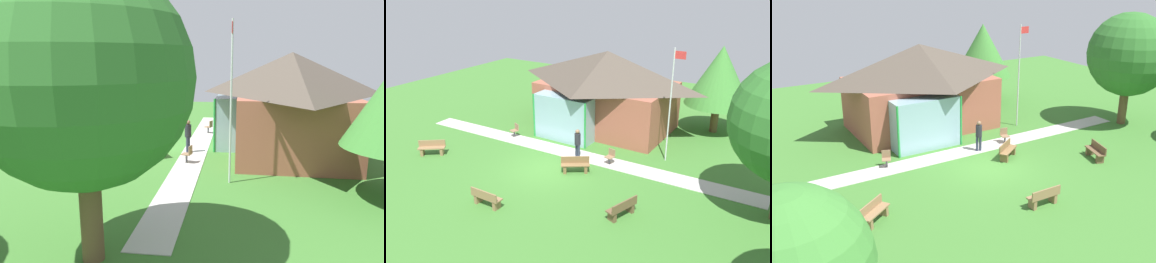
% 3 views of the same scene
% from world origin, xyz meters
% --- Properties ---
extents(ground_plane, '(44.00, 44.00, 0.00)m').
position_xyz_m(ground_plane, '(0.00, 0.00, 0.00)').
color(ground_plane, '#3D752D').
extents(pavilion, '(9.34, 7.09, 5.18)m').
position_xyz_m(pavilion, '(-0.33, 7.16, 2.71)').
color(pavilion, '#A35642').
rests_on(pavilion, ground_plane).
extents(footpath, '(21.41, 1.67, 0.03)m').
position_xyz_m(footpath, '(0.00, 2.43, 0.01)').
color(footpath, '#BCB7B2').
rests_on(footpath, ground_plane).
extents(flagpole, '(0.64, 0.08, 6.29)m').
position_xyz_m(flagpole, '(5.05, 4.46, 3.44)').
color(flagpole, silver).
rests_on(flagpole, ground_plane).
extents(bench_rear_near_path, '(1.49, 1.19, 0.84)m').
position_xyz_m(bench_rear_near_path, '(1.48, 0.58, 0.40)').
color(bench_rear_near_path, brown).
rests_on(bench_rear_near_path, ground_plane).
extents(bench_mid_right, '(0.88, 1.56, 0.84)m').
position_xyz_m(bench_mid_right, '(5.40, -1.88, 0.40)').
color(bench_mid_right, brown).
rests_on(bench_mid_right, ground_plane).
extents(bench_mid_left, '(1.46, 1.26, 0.84)m').
position_xyz_m(bench_mid_left, '(-6.71, -1.91, 0.40)').
color(bench_mid_left, olive).
rests_on(bench_mid_left, ground_plane).
extents(bench_front_center, '(1.50, 0.45, 0.84)m').
position_xyz_m(bench_front_center, '(-0.15, -4.32, 0.40)').
color(bench_front_center, olive).
rests_on(bench_front_center, ground_plane).
extents(patio_chair_west, '(0.57, 0.57, 0.86)m').
position_xyz_m(patio_chair_west, '(-4.40, 2.70, 0.42)').
color(patio_chair_west, '#8C6B4C').
rests_on(patio_chair_west, ground_plane).
extents(patio_chair_lawn_spare, '(0.52, 0.52, 0.86)m').
position_xyz_m(patio_chair_lawn_spare, '(2.60, 2.40, 0.42)').
color(patio_chair_lawn_spare, '#8C6B4C').
rests_on(patio_chair_lawn_spare, ground_plane).
extents(visitor_on_path, '(0.34, 0.34, 1.74)m').
position_xyz_m(visitor_on_path, '(0.68, 2.11, 1.02)').
color(visitor_on_path, '#2D3347').
rests_on(visitor_on_path, ground_plane).
extents(tree_behind_pavilion_right, '(4.17, 4.17, 5.66)m').
position_xyz_m(tree_behind_pavilion_right, '(6.17, 10.33, 3.76)').
color(tree_behind_pavilion_right, brown).
rests_on(tree_behind_pavilion_right, ground_plane).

